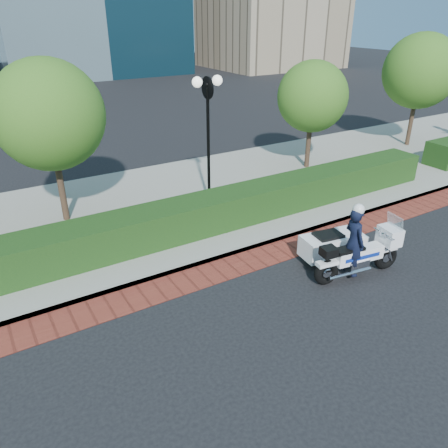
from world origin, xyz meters
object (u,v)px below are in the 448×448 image
lamppost (208,122)px  tree_b (49,115)px  tree_c (312,97)px  tree_d (420,71)px  police_motorcycle (346,246)px

lamppost → tree_b: (-4.50, 1.30, 0.48)m
lamppost → tree_b: 4.71m
tree_c → tree_d: 6.52m
tree_b → police_motorcycle: tree_b is taller
tree_b → tree_c: bearing=-0.0°
tree_b → tree_d: size_ratio=0.95×
tree_b → police_motorcycle: bearing=-50.3°
tree_b → tree_c: 10.01m
police_motorcycle → lamppost: bearing=109.0°
tree_b → police_motorcycle: size_ratio=1.93×
police_motorcycle → tree_d: bearing=39.4°
tree_c → police_motorcycle: 8.36m
tree_d → tree_c: bearing=-180.0°
tree_c → tree_d: size_ratio=0.83×
tree_b → tree_c: (10.00, -0.00, -0.39)m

